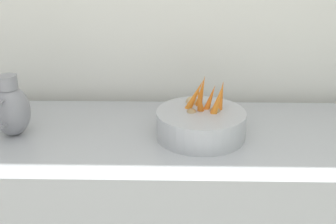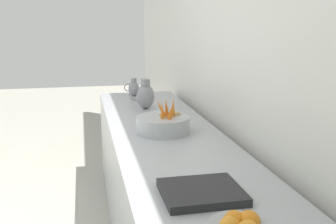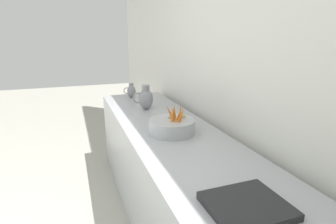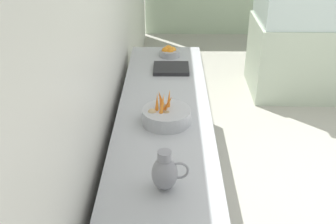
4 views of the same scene
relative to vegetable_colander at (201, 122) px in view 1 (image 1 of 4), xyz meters
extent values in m
cube|color=#ADAFB5|center=(-0.02, 0.05, -0.50)|extent=(0.73, 3.23, 0.88)
cylinder|color=#ADAFB5|center=(0.00, 0.00, -0.01)|extent=(0.36, 0.36, 0.11)
torus|color=#ADAFB5|center=(0.00, 0.00, -0.05)|extent=(0.21, 0.21, 0.01)
cone|color=orange|center=(-0.04, 0.08, 0.09)|extent=(0.08, 0.07, 0.14)
cone|color=orange|center=(-0.03, -0.03, 0.10)|extent=(0.07, 0.11, 0.17)
cone|color=orange|center=(-0.04, 0.04, 0.09)|extent=(0.07, 0.08, 0.12)
cone|color=orange|center=(-0.07, 0.00, 0.10)|extent=(0.05, 0.07, 0.17)
cone|color=orange|center=(0.02, 0.06, 0.10)|extent=(0.06, 0.08, 0.16)
cone|color=orange|center=(0.01, -0.01, 0.10)|extent=(0.10, 0.06, 0.16)
ellipsoid|color=#9E7F56|center=(-0.01, 0.05, 0.04)|extent=(0.06, 0.05, 0.04)
ellipsoid|color=#9E7F56|center=(0.00, -0.04, 0.04)|extent=(0.05, 0.04, 0.04)
ellipsoid|color=tan|center=(-0.10, -0.04, 0.05)|extent=(0.06, 0.05, 0.05)
ellipsoid|color=gray|center=(0.00, -0.76, 0.04)|extent=(0.15, 0.15, 0.21)
cylinder|color=gray|center=(0.00, -0.76, 0.17)|extent=(0.08, 0.08, 0.06)
torus|color=gray|center=(0.08, -0.76, 0.06)|extent=(0.11, 0.01, 0.11)
camera|label=1|loc=(1.59, -0.10, 0.70)|focal=46.08mm
camera|label=2|loc=(0.51, 2.54, 0.68)|focal=42.96mm
camera|label=3|loc=(0.70, 1.83, 0.67)|focal=28.43mm
camera|label=4|loc=(0.03, -2.64, 1.46)|focal=43.86mm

